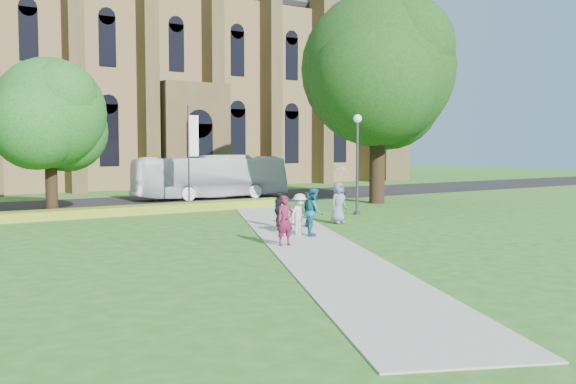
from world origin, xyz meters
TOP-DOWN VIEW (x-y plane):
  - ground at (0.00, 0.00)m, footprint 160.00×160.00m
  - road at (0.00, 20.00)m, footprint 160.00×10.00m
  - footpath at (0.00, 1.00)m, footprint 15.58×28.54m
  - flower_hedge at (-2.00, 13.20)m, footprint 18.00×1.40m
  - cathedral at (10.00, 39.73)m, footprint 52.60×18.25m
  - streetlamp at (7.50, 6.50)m, footprint 0.44×0.44m
  - large_tree at (13.00, 11.00)m, footprint 9.60×9.60m
  - street_tree_1 at (-6.00, 14.50)m, footprint 5.60×5.60m
  - banner_pole_0 at (2.11, 15.20)m, footprint 0.70×0.10m
  - tour_coach at (5.92, 19.93)m, footprint 10.85×3.31m
  - pedestrian_0 at (-1.74, -0.40)m, footprint 0.68×0.48m
  - pedestrian_1 at (0.66, 1.12)m, footprint 1.12×1.17m
  - pedestrian_2 at (0.23, 1.49)m, footprint 1.21×0.91m
  - pedestrian_3 at (1.03, 4.21)m, footprint 0.89×0.91m
  - pedestrian_4 at (4.17, 3.93)m, footprint 1.01×0.76m
  - pedestrian_5 at (2.13, 3.49)m, footprint 1.13×1.48m
  - parasol at (4.35, 4.03)m, footprint 0.85×0.85m

SIDE VIEW (x-z plane):
  - ground at x=0.00m, z-range 0.00..0.00m
  - road at x=0.00m, z-range 0.00..0.02m
  - footpath at x=0.00m, z-range 0.00..0.04m
  - flower_hedge at x=-2.00m, z-range 0.00..0.45m
  - pedestrian_3 at x=1.03m, z-range 0.04..1.58m
  - pedestrian_5 at x=2.13m, z-range 0.04..1.60m
  - pedestrian_2 at x=0.23m, z-range 0.04..1.70m
  - pedestrian_0 at x=-1.74m, z-range 0.04..1.83m
  - pedestrian_4 at x=4.17m, z-range 0.04..1.90m
  - pedestrian_1 at x=0.66m, z-range 0.04..1.94m
  - tour_coach at x=5.92m, z-range 0.02..3.00m
  - parasol at x=4.35m, z-range 1.90..2.57m
  - streetlamp at x=7.50m, z-range 0.68..5.92m
  - banner_pole_0 at x=2.11m, z-range 0.39..6.39m
  - street_tree_1 at x=-6.00m, z-range 1.20..9.25m
  - large_tree at x=13.00m, z-range 1.77..14.97m
  - cathedral at x=10.00m, z-range -1.02..26.98m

